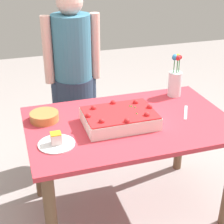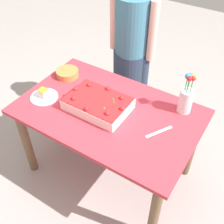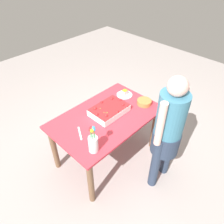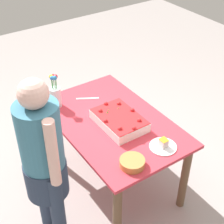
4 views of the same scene
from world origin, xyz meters
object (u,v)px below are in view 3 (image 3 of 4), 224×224
at_px(serving_plate_with_slice, 125,94).
at_px(person_standing, 168,129).
at_px(sheet_cake, 109,110).
at_px(flower_vase, 93,142).
at_px(cake_knife, 80,133).
at_px(fruit_bowl, 144,102).

height_order(serving_plate_with_slice, person_standing, person_standing).
height_order(sheet_cake, person_standing, person_standing).
bearing_deg(flower_vase, person_standing, -32.23).
bearing_deg(cake_knife, serving_plate_with_slice, -50.77).
bearing_deg(flower_vase, fruit_bowl, 6.63).
xyz_separation_m(cake_knife, fruit_bowl, (0.94, -0.17, 0.03)).
distance_m(flower_vase, person_standing, 0.81).
height_order(sheet_cake, cake_knife, sheet_cake).
bearing_deg(flower_vase, serving_plate_with_slice, 24.19).
height_order(serving_plate_with_slice, cake_knife, serving_plate_with_slice).
bearing_deg(sheet_cake, fruit_bowl, -23.85).
bearing_deg(sheet_cake, serving_plate_with_slice, 15.78).
distance_m(sheet_cake, serving_plate_with_slice, 0.44).
xyz_separation_m(cake_knife, person_standing, (0.63, -0.72, 0.12)).
height_order(flower_vase, fruit_bowl, flower_vase).
distance_m(cake_knife, fruit_bowl, 0.95).
distance_m(flower_vase, fruit_bowl, 1.00).
xyz_separation_m(sheet_cake, serving_plate_with_slice, (0.42, 0.12, -0.03)).
bearing_deg(person_standing, cake_knife, 41.05).
bearing_deg(fruit_bowl, serving_plate_with_slice, 94.62).
bearing_deg(fruit_bowl, sheet_cake, 156.15).
relative_size(sheet_cake, serving_plate_with_slice, 2.11).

